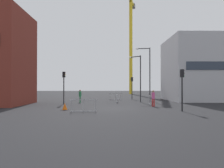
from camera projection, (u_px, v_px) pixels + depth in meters
The scene contains 15 objects.
ground at pixel (112, 108), 21.78m from camera, with size 160.00×160.00×0.00m, color black.
office_block at pixel (209, 70), 34.02m from camera, with size 12.52×10.08×9.48m.
construction_crane at pixel (131, 33), 60.79m from camera, with size 4.44×14.83×26.50m.
streetlamp_tall at pixel (148, 70), 31.45m from camera, with size 2.05×0.50×7.67m.
streetlamp_short at pixel (139, 74), 30.09m from camera, with size 1.48×1.36×6.35m.
traffic_light_island at pixel (132, 84), 36.79m from camera, with size 0.39×0.32×3.68m.
traffic_light_verge at pixel (64, 82), 26.94m from camera, with size 0.39×0.30×3.95m.
traffic_light_near at pixel (182, 83), 19.11m from camera, with size 0.38×0.27×3.65m.
pedestrian_walking at pixel (153, 97), 23.63m from camera, with size 0.34×0.34×1.74m.
pedestrian_waiting at pixel (80, 95), 29.31m from camera, with size 0.34×0.34×1.70m.
safety_barrier_right_run at pixel (117, 98), 29.76m from camera, with size 0.23×2.19×1.08m.
safety_barrier_left_run at pixel (84, 106), 18.42m from camera, with size 2.18×0.32×1.08m.
safety_barrier_front at pixel (115, 96), 34.73m from camera, with size 1.93×0.09×1.08m.
safety_barrier_mid_span at pixel (150, 100), 25.95m from camera, with size 0.28×1.91×1.08m.
traffic_cone_orange at pixel (65, 107), 20.28m from camera, with size 0.63×0.63×0.64m.
Camera 1 is at (-0.32, -21.80, 2.19)m, focal length 35.44 mm.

